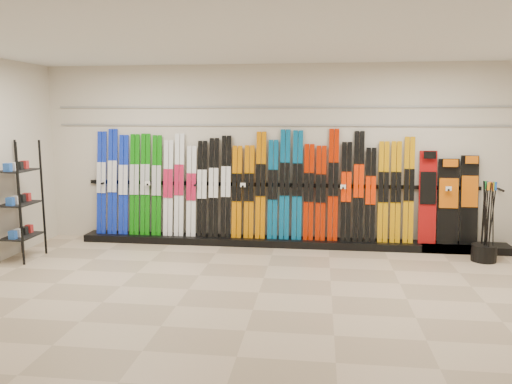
# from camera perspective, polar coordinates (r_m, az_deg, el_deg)

# --- Properties ---
(floor) EXTENTS (8.00, 8.00, 0.00)m
(floor) POSITION_cam_1_polar(r_m,az_deg,el_deg) (6.27, 0.33, -11.42)
(floor) COLOR tan
(floor) RESTS_ON ground
(back_wall) EXTENTS (8.00, 0.00, 8.00)m
(back_wall) POSITION_cam_1_polar(r_m,az_deg,el_deg) (8.40, 2.40, 4.23)
(back_wall) COLOR beige
(back_wall) RESTS_ON floor
(ceiling) EXTENTS (8.00, 8.00, 0.00)m
(ceiling) POSITION_cam_1_polar(r_m,az_deg,el_deg) (5.95, 0.35, 16.84)
(ceiling) COLOR silver
(ceiling) RESTS_ON back_wall
(ski_rack_base) EXTENTS (8.00, 0.40, 0.12)m
(ski_rack_base) POSITION_cam_1_polar(r_m,az_deg,el_deg) (8.41, 3.75, -5.74)
(ski_rack_base) COLOR black
(ski_rack_base) RESTS_ON floor
(skis) EXTENTS (5.37, 0.26, 1.83)m
(skis) POSITION_cam_1_polar(r_m,az_deg,el_deg) (8.36, -0.93, 0.49)
(skis) COLOR #0F28B5
(skis) RESTS_ON ski_rack_base
(snowboards) EXTENTS (0.92, 0.23, 1.48)m
(snowboards) POSITION_cam_1_polar(r_m,az_deg,el_deg) (8.55, 21.08, -0.82)
(snowboards) COLOR #990C0C
(snowboards) RESTS_ON ski_rack_base
(accessory_rack) EXTENTS (0.40, 0.60, 1.79)m
(accessory_rack) POSITION_cam_1_polar(r_m,az_deg,el_deg) (8.28, -25.43, -0.90)
(accessory_rack) COLOR black
(accessory_rack) RESTS_ON floor
(pole_bin) EXTENTS (0.36, 0.36, 0.25)m
(pole_bin) POSITION_cam_1_polar(r_m,az_deg,el_deg) (8.25, 24.59, -6.36)
(pole_bin) COLOR black
(pole_bin) RESTS_ON floor
(ski_poles) EXTENTS (0.18, 0.26, 1.18)m
(ski_poles) POSITION_cam_1_polar(r_m,az_deg,el_deg) (8.16, 24.91, -3.04)
(ski_poles) COLOR black
(ski_poles) RESTS_ON pole_bin
(slatwall_rail_0) EXTENTS (7.60, 0.02, 0.03)m
(slatwall_rail_0) POSITION_cam_1_polar(r_m,az_deg,el_deg) (8.36, 2.41, 7.64)
(slatwall_rail_0) COLOR gray
(slatwall_rail_0) RESTS_ON back_wall
(slatwall_rail_1) EXTENTS (7.60, 0.02, 0.03)m
(slatwall_rail_1) POSITION_cam_1_polar(r_m,az_deg,el_deg) (8.36, 2.43, 9.69)
(slatwall_rail_1) COLOR gray
(slatwall_rail_1) RESTS_ON back_wall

